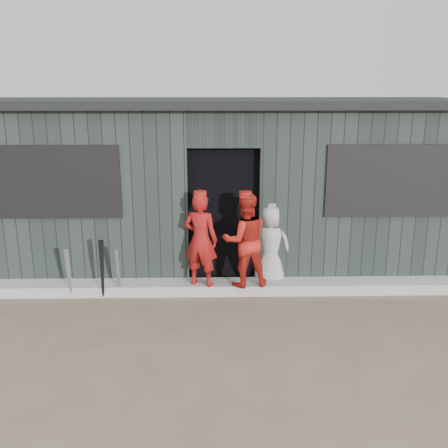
{
  "coord_description": "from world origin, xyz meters",
  "views": [
    {
      "loc": [
        -0.14,
        -4.72,
        2.76
      ],
      "look_at": [
        0.0,
        1.8,
        1.0
      ],
      "focal_mm": 40.0,
      "sensor_mm": 36.0,
      "label": 1
    }
  ],
  "objects_px": {
    "player_red_right": "(245,240)",
    "dugout": "(222,181)",
    "bat_left": "(69,274)",
    "player_red_left": "(201,240)",
    "bat_mid": "(118,272)",
    "player_grey_back": "(270,246)",
    "bat_right": "(102,270)"
  },
  "relations": [
    {
      "from": "player_red_right",
      "to": "dugout",
      "type": "xyz_separation_m",
      "value": [
        -0.28,
        1.79,
        0.49
      ]
    },
    {
      "from": "bat_left",
      "to": "player_red_right",
      "type": "height_order",
      "value": "player_red_right"
    },
    {
      "from": "dugout",
      "to": "player_red_left",
      "type": "bearing_deg",
      "value": -100.21
    },
    {
      "from": "bat_left",
      "to": "player_red_right",
      "type": "bearing_deg",
      "value": 3.96
    },
    {
      "from": "bat_mid",
      "to": "player_grey_back",
      "type": "bearing_deg",
      "value": 11.33
    },
    {
      "from": "bat_right",
      "to": "player_red_left",
      "type": "xyz_separation_m",
      "value": [
        1.32,
        0.16,
        0.36
      ]
    },
    {
      "from": "bat_left",
      "to": "player_grey_back",
      "type": "bearing_deg",
      "value": 10.6
    },
    {
      "from": "player_red_left",
      "to": "bat_left",
      "type": "bearing_deg",
      "value": 25.12
    },
    {
      "from": "bat_mid",
      "to": "dugout",
      "type": "distance_m",
      "value": 2.53
    },
    {
      "from": "bat_right",
      "to": "player_red_right",
      "type": "relative_size",
      "value": 0.68
    },
    {
      "from": "player_grey_back",
      "to": "bat_right",
      "type": "bearing_deg",
      "value": 28.97
    },
    {
      "from": "player_red_left",
      "to": "dugout",
      "type": "bearing_deg",
      "value": -81.24
    },
    {
      "from": "player_red_left",
      "to": "player_red_right",
      "type": "bearing_deg",
      "value": -163.54
    },
    {
      "from": "player_red_right",
      "to": "player_red_left",
      "type": "bearing_deg",
      "value": -12.93
    },
    {
      "from": "bat_right",
      "to": "player_red_left",
      "type": "bearing_deg",
      "value": 7.11
    },
    {
      "from": "dugout",
      "to": "player_red_right",
      "type": "bearing_deg",
      "value": -81.02
    },
    {
      "from": "bat_mid",
      "to": "bat_right",
      "type": "xyz_separation_m",
      "value": [
        -0.2,
        -0.07,
        0.06
      ]
    },
    {
      "from": "bat_mid",
      "to": "player_grey_back",
      "type": "relative_size",
      "value": 0.62
    },
    {
      "from": "player_red_right",
      "to": "player_grey_back",
      "type": "distance_m",
      "value": 0.55
    },
    {
      "from": "bat_left",
      "to": "player_red_left",
      "type": "height_order",
      "value": "player_red_left"
    },
    {
      "from": "player_red_left",
      "to": "player_red_right",
      "type": "relative_size",
      "value": 1.0
    },
    {
      "from": "player_grey_back",
      "to": "dugout",
      "type": "distance_m",
      "value": 1.73
    },
    {
      "from": "bat_right",
      "to": "player_grey_back",
      "type": "bearing_deg",
      "value": 11.97
    },
    {
      "from": "bat_left",
      "to": "player_grey_back",
      "type": "xyz_separation_m",
      "value": [
        2.74,
        0.51,
        0.22
      ]
    },
    {
      "from": "bat_mid",
      "to": "bat_right",
      "type": "height_order",
      "value": "bat_right"
    },
    {
      "from": "player_red_left",
      "to": "dugout",
      "type": "height_order",
      "value": "dugout"
    },
    {
      "from": "bat_mid",
      "to": "player_red_right",
      "type": "distance_m",
      "value": 1.77
    },
    {
      "from": "bat_mid",
      "to": "dugout",
      "type": "relative_size",
      "value": 0.09
    },
    {
      "from": "bat_mid",
      "to": "player_grey_back",
      "type": "height_order",
      "value": "player_grey_back"
    },
    {
      "from": "player_grey_back",
      "to": "player_red_right",
      "type": "bearing_deg",
      "value": 59.25
    },
    {
      "from": "bat_right",
      "to": "player_red_left",
      "type": "relative_size",
      "value": 0.68
    },
    {
      "from": "player_red_left",
      "to": "dugout",
      "type": "xyz_separation_m",
      "value": [
        0.32,
        1.76,
        0.49
      ]
    }
  ]
}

